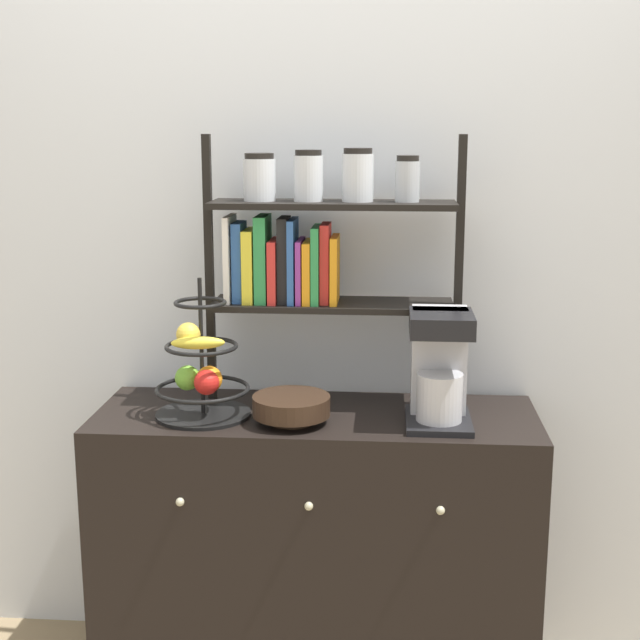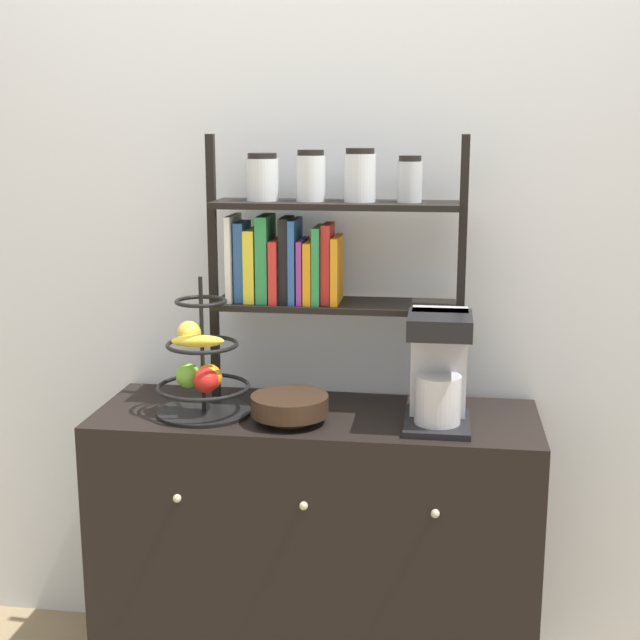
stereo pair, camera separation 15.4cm
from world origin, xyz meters
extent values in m
cube|color=silver|center=(0.00, 0.49, 1.30)|extent=(7.00, 0.05, 2.60)
cube|color=black|center=(0.00, 0.22, 0.43)|extent=(1.29, 0.45, 0.86)
sphere|color=#B2AD8C|center=(-0.36, -0.01, 0.67)|extent=(0.02, 0.02, 0.02)
sphere|color=#B2AD8C|center=(0.00, -0.01, 0.67)|extent=(0.02, 0.02, 0.02)
sphere|color=#B2AD8C|center=(0.36, -0.01, 0.67)|extent=(0.02, 0.02, 0.02)
cube|color=black|center=(0.35, 0.16, 0.87)|extent=(0.18, 0.24, 0.02)
cube|color=#B7B7BC|center=(0.35, 0.22, 1.03)|extent=(0.16, 0.09, 0.30)
cylinder|color=#B7B7BC|center=(0.35, 0.14, 0.94)|extent=(0.13, 0.13, 0.14)
cube|color=black|center=(0.35, 0.15, 1.15)|extent=(0.17, 0.19, 0.06)
cylinder|color=black|center=(-0.32, 0.18, 0.86)|extent=(0.28, 0.28, 0.01)
cylinder|color=black|center=(-0.32, 0.18, 1.06)|extent=(0.01, 0.01, 0.40)
torus|color=black|center=(-0.32, 0.18, 0.94)|extent=(0.27, 0.27, 0.01)
torus|color=black|center=(-0.32, 0.18, 1.06)|extent=(0.21, 0.21, 0.01)
torus|color=black|center=(-0.32, 0.18, 1.19)|extent=(0.15, 0.15, 0.01)
sphere|color=red|center=(-0.30, 0.12, 0.97)|extent=(0.07, 0.07, 0.07)
sphere|color=#6BAD33|center=(-0.36, 0.16, 0.97)|extent=(0.07, 0.07, 0.07)
sphere|color=orange|center=(-0.30, 0.15, 0.98)|extent=(0.08, 0.08, 0.08)
ellipsoid|color=yellow|center=(-0.32, 0.13, 1.09)|extent=(0.15, 0.06, 0.04)
sphere|color=gold|center=(-0.36, 0.17, 1.10)|extent=(0.07, 0.07, 0.07)
cylinder|color=black|center=(-0.06, 0.13, 0.87)|extent=(0.12, 0.12, 0.02)
cylinder|color=black|center=(-0.06, 0.13, 0.91)|extent=(0.22, 0.22, 0.06)
cube|color=black|center=(-0.33, 0.33, 1.26)|extent=(0.02, 0.02, 0.80)
cube|color=black|center=(0.41, 0.33, 1.26)|extent=(0.02, 0.02, 0.80)
cube|color=black|center=(0.04, 0.33, 1.16)|extent=(0.71, 0.20, 0.02)
cube|color=black|center=(0.04, 0.33, 1.46)|extent=(0.71, 0.20, 0.02)
cube|color=white|center=(-0.26, 0.33, 1.30)|extent=(0.02, 0.16, 0.25)
cube|color=#2D599E|center=(-0.23, 0.33, 1.29)|extent=(0.03, 0.12, 0.23)
cube|color=yellow|center=(-0.20, 0.33, 1.28)|extent=(0.03, 0.15, 0.21)
cube|color=#2D8C47|center=(-0.16, 0.33, 1.30)|extent=(0.03, 0.15, 0.25)
cube|color=red|center=(-0.13, 0.33, 1.26)|extent=(0.02, 0.16, 0.18)
cube|color=black|center=(-0.10, 0.33, 1.29)|extent=(0.03, 0.12, 0.25)
cube|color=#2D599E|center=(-0.08, 0.33, 1.29)|extent=(0.02, 0.16, 0.24)
cube|color=#8C338C|center=(-0.05, 0.33, 1.26)|extent=(0.02, 0.16, 0.18)
cube|color=orange|center=(-0.03, 0.33, 1.26)|extent=(0.02, 0.16, 0.18)
cube|color=#2D8C47|center=(-0.01, 0.33, 1.28)|extent=(0.02, 0.16, 0.22)
cube|color=red|center=(0.02, 0.33, 1.28)|extent=(0.03, 0.12, 0.23)
cube|color=orange|center=(0.05, 0.33, 1.27)|extent=(0.02, 0.15, 0.20)
cylinder|color=silver|center=(-0.17, 0.33, 1.53)|extent=(0.09, 0.09, 0.12)
cylinder|color=black|center=(-0.17, 0.33, 1.59)|extent=(0.08, 0.08, 0.02)
cylinder|color=silver|center=(-0.03, 0.33, 1.53)|extent=(0.08, 0.08, 0.13)
cylinder|color=black|center=(-0.03, 0.33, 1.60)|extent=(0.08, 0.08, 0.02)
cylinder|color=silver|center=(0.11, 0.33, 1.53)|extent=(0.09, 0.09, 0.14)
cylinder|color=black|center=(0.11, 0.33, 1.61)|extent=(0.08, 0.08, 0.02)
cylinder|color=#ADB2B7|center=(0.25, 0.33, 1.52)|extent=(0.07, 0.07, 0.12)
cylinder|color=black|center=(0.25, 0.33, 1.59)|extent=(0.06, 0.06, 0.02)
camera|label=1|loc=(0.21, -2.25, 1.68)|focal=50.00mm
camera|label=2|loc=(0.36, -2.23, 1.68)|focal=50.00mm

